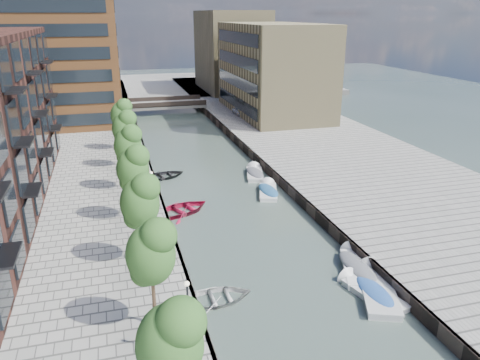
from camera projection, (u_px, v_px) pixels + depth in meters
name	position (u px, v px, depth m)	size (l,w,h in m)	color
water	(204.00, 166.00, 53.44)	(300.00, 300.00, 0.00)	#38473F
quay_right	(331.00, 151.00, 57.37)	(20.00, 140.00, 1.00)	gray
quay_wall_left	(149.00, 166.00, 51.71)	(0.25, 140.00, 1.00)	#332823
quay_wall_right	(254.00, 157.00, 54.83)	(0.25, 140.00, 1.00)	#332823
far_closure	(151.00, 87.00, 107.64)	(80.00, 40.00, 1.00)	gray
tower	(48.00, 16.00, 66.36)	(18.00, 18.00, 30.00)	brown
tan_block_near	(273.00, 69.00, 74.79)	(12.00, 25.00, 14.00)	#928359
tan_block_far	(231.00, 51.00, 98.02)	(12.00, 20.00, 16.00)	#928359
bridge	(167.00, 104.00, 81.97)	(13.00, 6.00, 1.30)	gray
tree_0	(170.00, 340.00, 16.85)	(2.50, 2.50, 5.95)	#382619
tree_1	(150.00, 251.00, 23.19)	(2.50, 2.50, 5.95)	#382619
tree_2	(140.00, 200.00, 29.54)	(2.50, 2.50, 5.95)	#382619
tree_3	(133.00, 167.00, 35.88)	(2.50, 2.50, 5.95)	#382619
tree_4	(128.00, 144.00, 42.22)	(2.50, 2.50, 5.95)	#382619
tree_5	(124.00, 127.00, 48.57)	(2.50, 2.50, 5.95)	#382619
tree_6	(121.00, 114.00, 54.91)	(2.50, 2.50, 5.95)	#382619
lamp_0	(188.00, 312.00, 21.41)	(0.24, 0.24, 4.12)	black
lamp_1	(152.00, 191.00, 35.91)	(0.24, 0.24, 4.12)	black
lamp_2	(137.00, 140.00, 50.41)	(0.24, 0.24, 4.12)	black
sloop_2	(183.00, 213.00, 40.84)	(3.69, 5.17, 1.07)	#A01133
sloop_3	(217.00, 301.00, 28.28)	(3.15, 4.41, 0.91)	#BABBB9
sloop_4	(164.00, 178.00, 49.52)	(3.21, 4.50, 0.93)	black
motorboat_0	(369.00, 292.00, 28.87)	(2.69, 4.89, 1.55)	silver
motorboat_1	(356.00, 266.00, 31.82)	(3.53, 5.47, 1.73)	white
motorboat_2	(376.00, 287.00, 29.47)	(3.93, 5.99, 1.89)	beige
motorboat_3	(268.00, 191.00, 45.33)	(2.93, 4.90, 1.55)	silver
motorboat_4	(255.00, 173.00, 50.32)	(2.70, 4.93, 1.56)	silver
car	(239.00, 111.00, 75.26)	(1.42, 3.54, 1.21)	silver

